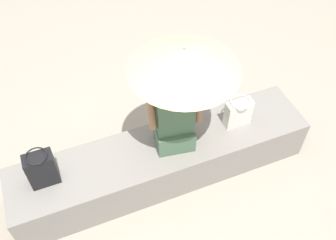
# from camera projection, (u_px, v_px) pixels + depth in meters

# --- Properties ---
(ground_plane) EXTENTS (14.00, 14.00, 0.00)m
(ground_plane) POSITION_uv_depth(u_px,v_px,m) (163.00, 174.00, 3.94)
(ground_plane) COLOR #9E9384
(stone_bench) EXTENTS (2.88, 0.61, 0.46)m
(stone_bench) POSITION_uv_depth(u_px,v_px,m) (162.00, 161.00, 3.77)
(stone_bench) COLOR gray
(stone_bench) RESTS_ON ground
(person_seated) EXTENTS (0.50, 0.33, 0.90)m
(person_seated) POSITION_uv_depth(u_px,v_px,m) (174.00, 115.00, 3.34)
(person_seated) COLOR #47664C
(person_seated) RESTS_ON stone_bench
(parasol) EXTENTS (0.89, 0.89, 1.14)m
(parasol) POSITION_uv_depth(u_px,v_px,m) (184.00, 59.00, 2.87)
(parasol) COLOR #B7B7BC
(parasol) RESTS_ON stone_bench
(handbag_black) EXTENTS (0.24, 0.18, 0.37)m
(handbag_black) POSITION_uv_depth(u_px,v_px,m) (42.00, 169.00, 3.22)
(handbag_black) COLOR black
(handbag_black) RESTS_ON stone_bench
(tote_bag_canvas) EXTENTS (0.26, 0.19, 0.31)m
(tote_bag_canvas) POSITION_uv_depth(u_px,v_px,m) (239.00, 113.00, 3.67)
(tote_bag_canvas) COLOR silver
(tote_bag_canvas) RESTS_ON stone_bench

